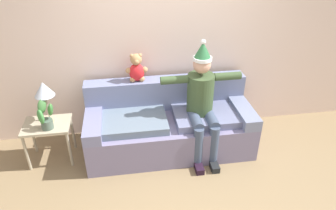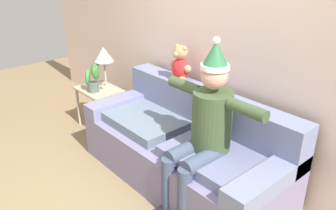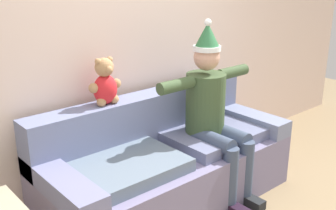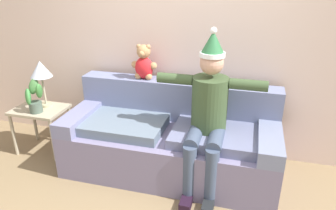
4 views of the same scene
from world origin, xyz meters
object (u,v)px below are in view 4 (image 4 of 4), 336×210
Objects in this scene: person_seated at (208,111)px; potted_plant at (35,98)px; teddy_bear at (144,63)px; couch at (171,139)px; side_table at (40,115)px; table_lamp at (41,71)px.

potted_plant is at bearing 178.83° from person_seated.
potted_plant is (-1.14, -0.41, -0.36)m from teddy_bear.
side_table is (-1.56, -0.04, 0.11)m from couch.
potted_plant is (0.04, -0.09, 0.25)m from side_table.
potted_plant reaches higher than couch.
couch is 1.57m from potted_plant.
teddy_bear is 0.99× the size of potted_plant.
person_seated is 2.69× the size of side_table.
teddy_bear is at bearing 143.76° from couch.
couch is 1.64m from table_lamp.
person_seated is 2.89× the size of table_lamp.
couch is 0.62m from person_seated.
couch is 5.63× the size of potted_plant.
person_seated is (0.39, -0.17, 0.44)m from couch.
couch is at bearing 1.47° from side_table.
potted_plant is at bearing -89.51° from table_lamp.
teddy_bear is 1.26m from potted_plant.
teddy_bear reaches higher than potted_plant.
couch is 0.86m from teddy_bear.
table_lamp reaches higher than couch.
person_seated is at bearing -1.17° from potted_plant.
couch is 5.70× the size of teddy_bear.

